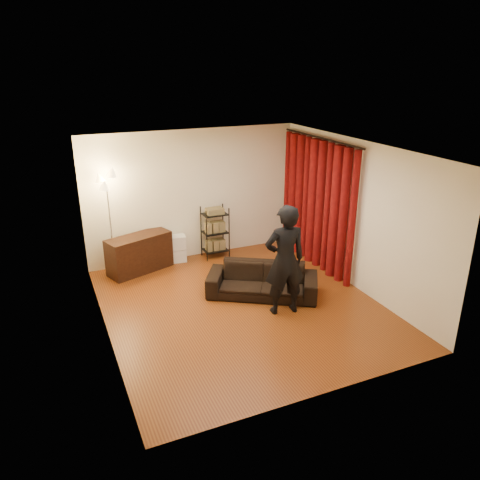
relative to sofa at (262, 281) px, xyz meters
name	(u,v)px	position (x,y,z in m)	size (l,w,h in m)	color
floor	(242,306)	(-0.51, -0.23, -0.28)	(5.00, 5.00, 0.00)	brown
ceiling	(242,149)	(-0.51, -0.23, 2.42)	(5.00, 5.00, 0.00)	white
wall_back	(193,195)	(-0.51, 2.27, 1.07)	(5.00, 5.00, 0.00)	white
wall_front	(328,300)	(-0.51, -2.73, 1.07)	(5.00, 5.00, 0.00)	white
wall_left	(99,254)	(-2.76, -0.23, 1.07)	(5.00, 5.00, 0.00)	white
wall_right	(356,215)	(1.74, -0.23, 1.07)	(5.00, 5.00, 0.00)	white
curtain_rod	(321,138)	(1.64, 0.89, 2.30)	(0.04, 0.04, 2.65)	black
curtain	(316,204)	(1.62, 0.89, 0.99)	(0.22, 2.65, 2.55)	maroon
sofa	(262,281)	(0.00, 0.00, 0.00)	(1.94, 0.76, 0.57)	black
person	(285,260)	(0.06, -0.68, 0.65)	(0.68, 0.45, 1.87)	black
media_cabinet	(139,253)	(-1.78, 1.92, 0.09)	(1.28, 0.48, 0.75)	black
storage_boxes	(177,248)	(-0.96, 2.08, 0.00)	(0.35, 0.28, 0.58)	silver
wire_shelf	(215,232)	(-0.14, 2.01, 0.27)	(0.50, 0.35, 1.11)	black
floor_lamp	(110,225)	(-2.28, 1.94, 0.75)	(0.37, 0.37, 2.06)	silver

